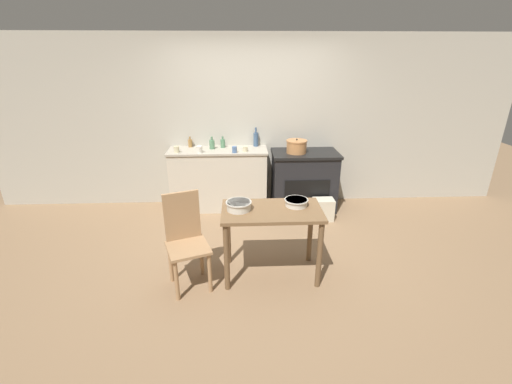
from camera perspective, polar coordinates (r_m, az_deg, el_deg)
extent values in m
plane|color=#896B4C|center=(4.29, 0.25, -9.58)|extent=(14.00, 14.00, 0.00)
cube|color=#B2AD9E|center=(5.33, -0.59, 11.45)|extent=(8.00, 0.07, 2.55)
cube|color=beige|center=(5.29, -6.19, 1.99)|extent=(1.44, 0.48, 0.90)
cube|color=#A9A08F|center=(5.15, -6.40, 6.88)|extent=(1.47, 0.51, 0.03)
cube|color=black|center=(5.32, 7.94, 1.75)|extent=(0.95, 0.59, 0.86)
cube|color=black|center=(5.19, 8.20, 6.40)|extent=(0.99, 0.63, 0.04)
cube|color=black|center=(5.07, 8.50, 0.03)|extent=(0.66, 0.01, 0.36)
cube|color=brown|center=(3.51, 2.66, -3.18)|extent=(1.03, 0.58, 0.03)
cylinder|color=brown|center=(3.47, -4.92, -10.84)|extent=(0.06, 0.06, 0.74)
cylinder|color=brown|center=(3.55, 10.53, -10.33)|extent=(0.06, 0.06, 0.74)
cylinder|color=brown|center=(3.89, -4.67, -6.97)|extent=(0.06, 0.06, 0.74)
cylinder|color=brown|center=(3.96, 9.02, -6.61)|extent=(0.06, 0.06, 0.74)
cube|color=#A87F56|center=(3.51, -11.26, -9.11)|extent=(0.51, 0.51, 0.03)
cube|color=#A87F56|center=(3.55, -12.22, -3.88)|extent=(0.35, 0.15, 0.51)
cylinder|color=#A87F56|center=(3.48, -13.10, -14.22)|extent=(0.04, 0.04, 0.44)
cylinder|color=#A87F56|center=(3.53, -7.71, -13.23)|extent=(0.04, 0.04, 0.44)
cylinder|color=#A87F56|center=(3.76, -14.04, -11.41)|extent=(0.04, 0.04, 0.44)
cylinder|color=#A87F56|center=(3.80, -9.07, -10.53)|extent=(0.04, 0.04, 0.44)
cube|color=beige|center=(5.06, 11.11, -2.86)|extent=(0.29, 0.21, 0.32)
cylinder|color=#B77A47|center=(5.11, 6.76, 7.43)|extent=(0.29, 0.29, 0.17)
cylinder|color=#B77A47|center=(5.08, 6.81, 8.45)|extent=(0.30, 0.30, 0.02)
sphere|color=black|center=(5.08, 6.82, 8.69)|extent=(0.02, 0.02, 0.02)
cylinder|color=silver|center=(3.59, 6.72, -1.74)|extent=(0.23, 0.23, 0.07)
cylinder|color=beige|center=(3.58, 6.74, -1.30)|extent=(0.25, 0.25, 0.01)
cylinder|color=silver|center=(3.47, -2.90, -2.30)|extent=(0.24, 0.24, 0.09)
cylinder|color=beige|center=(3.46, -2.91, -1.73)|extent=(0.26, 0.26, 0.01)
cylinder|color=#517F5B|center=(5.25, -5.55, 8.05)|extent=(0.07, 0.07, 0.12)
cylinder|color=#517F5B|center=(5.23, -5.59, 8.95)|extent=(0.03, 0.03, 0.05)
cylinder|color=olive|center=(5.35, -10.91, 7.99)|extent=(0.06, 0.06, 0.12)
cylinder|color=olive|center=(5.33, -10.97, 8.82)|extent=(0.02, 0.02, 0.04)
cylinder|color=#517F5B|center=(5.18, -7.34, 7.86)|extent=(0.08, 0.08, 0.13)
cylinder|color=#517F5B|center=(5.16, -7.39, 8.86)|extent=(0.03, 0.03, 0.05)
cylinder|color=#3D5675|center=(5.29, -0.03, 8.74)|extent=(0.08, 0.08, 0.21)
cylinder|color=#3D5675|center=(5.26, -0.03, 10.27)|extent=(0.03, 0.03, 0.08)
cylinder|color=beige|center=(5.00, -1.82, 7.17)|extent=(0.07, 0.07, 0.08)
cylinder|color=silver|center=(5.01, -9.44, 7.04)|extent=(0.09, 0.09, 0.10)
cylinder|color=#4C6B99|center=(4.95, -3.61, 7.07)|extent=(0.07, 0.07, 0.09)
cylinder|color=beige|center=(5.08, -13.10, 6.94)|extent=(0.08, 0.08, 0.09)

